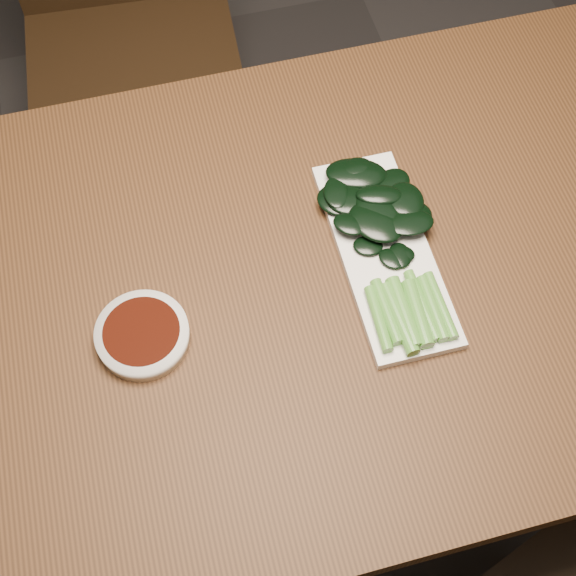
# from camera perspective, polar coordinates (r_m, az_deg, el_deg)

# --- Properties ---
(ground) EXTENTS (6.00, 6.00, 0.00)m
(ground) POSITION_cam_1_polar(r_m,az_deg,el_deg) (1.81, 0.79, -10.99)
(ground) COLOR #2C2929
(ground) RESTS_ON ground
(table) EXTENTS (1.40, 0.80, 0.75)m
(table) POSITION_cam_1_polar(r_m,az_deg,el_deg) (1.18, 1.18, -0.81)
(table) COLOR #442813
(table) RESTS_ON ground
(chair_far) EXTENTS (0.48, 0.48, 0.89)m
(chair_far) POSITION_cam_1_polar(r_m,az_deg,el_deg) (1.84, -11.35, 17.82)
(chair_far) COLOR black
(chair_far) RESTS_ON ground
(sauce_bowl) EXTENTS (0.12, 0.12, 0.03)m
(sauce_bowl) POSITION_cam_1_polar(r_m,az_deg,el_deg) (1.08, -10.31, -3.30)
(sauce_bowl) COLOR white
(sauce_bowl) RESTS_ON table
(serving_plate) EXTENTS (0.13, 0.33, 0.01)m
(serving_plate) POSITION_cam_1_polar(r_m,az_deg,el_deg) (1.13, 6.90, 2.47)
(serving_plate) COLOR white
(serving_plate) RESTS_ON table
(gai_lan) EXTENTS (0.16, 0.33, 0.03)m
(gai_lan) POSITION_cam_1_polar(r_m,az_deg,el_deg) (1.13, 6.85, 3.82)
(gai_lan) COLOR #559A35
(gai_lan) RESTS_ON serving_plate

